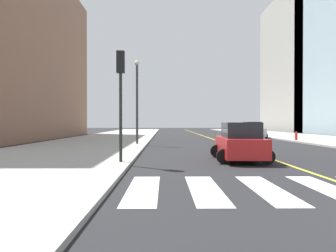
% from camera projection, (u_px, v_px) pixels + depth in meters
% --- Properties ---
extents(sidewalk_kerb_west, '(10.00, 120.00, 0.15)m').
position_uv_depth(sidewalk_kerb_west, '(85.00, 145.00, 24.70)').
color(sidewalk_kerb_west, '#9E9B93').
rests_on(sidewalk_kerb_west, ground).
extents(lane_divider_paint, '(0.16, 80.00, 0.01)m').
position_uv_depth(lane_divider_paint, '(203.00, 136.00, 44.83)').
color(lane_divider_paint, yellow).
rests_on(lane_divider_paint, ground).
extents(parking_garage_concrete, '(18.00, 24.00, 29.56)m').
position_uv_depth(parking_garage_concrete, '(319.00, 64.00, 65.55)').
color(parking_garage_concrete, '#9E9B93').
rests_on(parking_garage_concrete, ground).
extents(car_white_nearest, '(2.90, 4.62, 2.06)m').
position_uv_depth(car_white_nearest, '(252.00, 130.00, 38.08)').
color(car_white_nearest, silver).
rests_on(car_white_nearest, ground).
extents(car_red_second, '(2.87, 4.46, 1.95)m').
position_uv_depth(car_red_second, '(240.00, 143.00, 15.41)').
color(car_red_second, red).
rests_on(car_red_second, ground).
extents(car_silver_third, '(2.38, 3.75, 1.65)m').
position_uv_depth(car_silver_third, '(249.00, 136.00, 25.98)').
color(car_silver_third, '#B7B7BC').
rests_on(car_silver_third, ground).
extents(traffic_light_far_corner, '(0.36, 0.41, 5.07)m').
position_uv_depth(traffic_light_far_corner, '(121.00, 84.00, 13.82)').
color(traffic_light_far_corner, black).
rests_on(traffic_light_far_corner, sidewalk_kerb_west).
extents(fire_hydrant, '(0.26, 0.26, 0.89)m').
position_uv_depth(fire_hydrant, '(296.00, 136.00, 31.11)').
color(fire_hydrant, red).
rests_on(fire_hydrant, sidewalk_kerb_east).
extents(street_lamp, '(0.44, 0.44, 7.12)m').
position_uv_depth(street_lamp, '(137.00, 94.00, 25.78)').
color(street_lamp, '#38383D').
rests_on(street_lamp, sidewalk_kerb_west).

